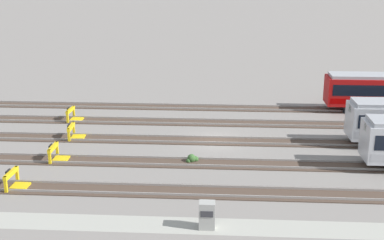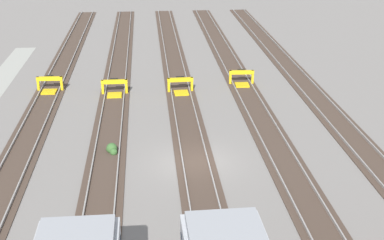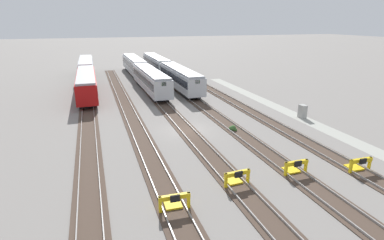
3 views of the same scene
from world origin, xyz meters
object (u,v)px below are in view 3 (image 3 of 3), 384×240
at_px(subway_car_front_row_rightmost, 86,67).
at_px(electrical_cabinet, 302,111).
at_px(subway_car_front_row_centre, 156,64).
at_px(bumper_stop_far_inner_track, 174,202).
at_px(subway_car_front_row_left_inner, 180,78).
at_px(subway_car_front_row_leftmost, 87,84).
at_px(bumper_stop_middle_track, 235,178).
at_px(weed_clump, 233,128).
at_px(bumper_stop_near_inner_track, 294,167).
at_px(subway_car_back_row_leftmost, 134,65).
at_px(subway_car_front_row_right_inner, 151,80).
at_px(bumper_stop_nearest_track, 358,165).

xyz_separation_m(subway_car_front_row_rightmost, electrical_cabinet, (-38.56, -24.97, -1.24)).
xyz_separation_m(subway_car_front_row_centre, bumper_stop_far_inner_track, (-51.99, 10.03, -1.53)).
distance_m(subway_car_front_row_left_inner, electrical_cabinet, 22.19).
relative_size(subway_car_front_row_left_inner, bumper_stop_far_inner_track, 8.96).
relative_size(subway_car_front_row_leftmost, bumper_stop_middle_track, 8.96).
bearing_deg(subway_car_front_row_centre, weed_clump, 179.67).
distance_m(subway_car_front_row_rightmost, electrical_cabinet, 45.95).
xyz_separation_m(bumper_stop_near_inner_track, weed_clump, (10.16, 0.29, -0.27)).
bearing_deg(subway_car_back_row_leftmost, electrical_cabinet, -158.93).
distance_m(subway_car_front_row_centre, subway_car_back_row_leftmost, 5.04).
relative_size(subway_car_back_row_leftmost, weed_clump, 19.60).
bearing_deg(subway_car_front_row_left_inner, subway_car_front_row_leftmost, 90.00).
bearing_deg(weed_clump, subway_car_front_row_centre, -0.33).
relative_size(subway_car_front_row_left_inner, bumper_stop_near_inner_track, 9.00).
height_order(subway_car_front_row_right_inner, electrical_cabinet, subway_car_front_row_right_inner).
height_order(subway_car_front_row_leftmost, bumper_stop_far_inner_track, subway_car_front_row_leftmost).
relative_size(subway_car_front_row_left_inner, subway_car_back_row_leftmost, 1.00).
bearing_deg(subway_car_front_row_rightmost, electrical_cabinet, -147.07).
height_order(subway_car_front_row_rightmost, electrical_cabinet, subway_car_front_row_rightmost).
bearing_deg(subway_car_front_row_leftmost, subway_car_front_row_left_inner, -90.00).
height_order(bumper_stop_nearest_track, electrical_cabinet, electrical_cabinet).
height_order(subway_car_front_row_left_inner, bumper_stop_far_inner_track, subway_car_front_row_left_inner).
relative_size(subway_car_front_row_right_inner, bumper_stop_near_inner_track, 9.02).
height_order(subway_car_front_row_centre, bumper_stop_near_inner_track, subway_car_front_row_centre).
relative_size(bumper_stop_far_inner_track, weed_clump, 2.18).
height_order(subway_car_front_row_centre, bumper_stop_nearest_track, subway_car_front_row_centre).
bearing_deg(bumper_stop_near_inner_track, weed_clump, 1.61).
bearing_deg(subway_car_front_row_left_inner, bumper_stop_far_inner_track, 162.97).
bearing_deg(bumper_stop_near_inner_track, subway_car_front_row_right_inner, 9.11).
height_order(subway_car_front_row_leftmost, electrical_cabinet, subway_car_front_row_leftmost).
bearing_deg(weed_clump, subway_car_front_row_left_inner, -0.89).
distance_m(bumper_stop_nearest_track, bumper_stop_far_inner_track, 15.14).
xyz_separation_m(subway_car_front_row_leftmost, subway_car_front_row_left_inner, (0.00, -15.14, 0.00)).
height_order(subway_car_front_row_right_inner, bumper_stop_near_inner_track, subway_car_front_row_right_inner).
bearing_deg(electrical_cabinet, subway_car_front_row_left_inner, 26.11).
height_order(subway_car_front_row_left_inner, subway_car_front_row_centre, same).
relative_size(subway_car_front_row_rightmost, weed_clump, 19.58).
distance_m(subway_car_back_row_leftmost, weed_clump, 40.40).
xyz_separation_m(subway_car_front_row_leftmost, subway_car_back_row_leftmost, (18.72, -10.01, 0.00)).
relative_size(subway_car_front_row_leftmost, subway_car_front_row_rightmost, 1.00).
height_order(subway_car_front_row_right_inner, weed_clump, subway_car_front_row_right_inner).
distance_m(bumper_stop_nearest_track, bumper_stop_near_inner_track, 5.20).
bearing_deg(electrical_cabinet, subway_car_front_row_leftmost, 51.37).
relative_size(subway_car_front_row_centre, subway_car_front_row_rightmost, 1.00).
height_order(subway_car_front_row_leftmost, subway_car_front_row_centre, same).
distance_m(bumper_stop_middle_track, bumper_stop_far_inner_track, 5.24).
height_order(bumper_stop_far_inner_track, weed_clump, bumper_stop_far_inner_track).
distance_m(subway_car_front_row_right_inner, bumper_stop_middle_track, 31.61).
bearing_deg(subway_car_front_row_centre, bumper_stop_far_inner_track, 169.08).
height_order(bumper_stop_nearest_track, bumper_stop_middle_track, same).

